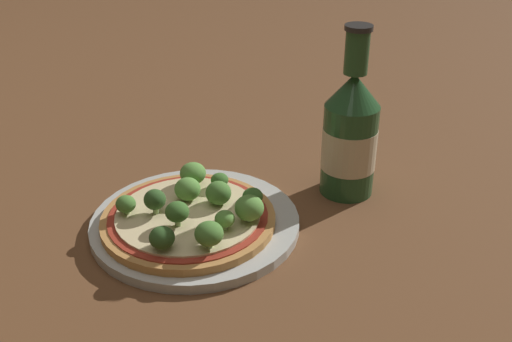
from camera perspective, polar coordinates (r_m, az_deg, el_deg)
name	(u,v)px	position (r m, az deg, el deg)	size (l,w,h in m)	color
ground_plane	(196,223)	(0.74, -5.73, -4.93)	(3.00, 3.00, 0.00)	brown
plate	(195,223)	(0.73, -5.79, -4.93)	(0.25, 0.25, 0.01)	#B2B7B2
pizza	(188,218)	(0.71, -6.45, -4.47)	(0.21, 0.21, 0.01)	#B77F42
broccoli_floret_0	(253,197)	(0.71, -0.33, -2.45)	(0.02, 0.02, 0.02)	#89A866
broccoli_floret_1	(218,193)	(0.72, -3.60, -2.11)	(0.03, 0.03, 0.03)	#89A866
broccoli_floret_2	(193,173)	(0.76, -6.03, -0.22)	(0.03, 0.03, 0.03)	#89A866
broccoli_floret_3	(209,234)	(0.64, -4.50, -5.98)	(0.03, 0.03, 0.03)	#89A866
broccoli_floret_4	(126,204)	(0.71, -12.30, -3.11)	(0.02, 0.02, 0.02)	#89A866
broccoli_floret_5	(155,200)	(0.70, -9.61, -2.72)	(0.03, 0.03, 0.03)	#89A866
broccoli_floret_6	(221,220)	(0.67, -3.32, -4.72)	(0.02, 0.02, 0.02)	#89A866
broccoli_floret_7	(177,212)	(0.68, -7.52, -3.90)	(0.03, 0.03, 0.03)	#89A866
broccoli_floret_8	(220,180)	(0.75, -3.49, -0.87)	(0.02, 0.02, 0.02)	#89A866
broccoli_floret_9	(162,238)	(0.65, -8.95, -6.30)	(0.03, 0.03, 0.03)	#89A866
broccoli_floret_10	(249,208)	(0.68, -0.65, -3.55)	(0.03, 0.03, 0.03)	#89A866
broccoli_floret_11	(185,190)	(0.73, -6.81, -1.83)	(0.03, 0.03, 0.03)	#89A866
beer_bottle	(350,134)	(0.77, 8.95, 3.47)	(0.07, 0.07, 0.22)	#234C28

